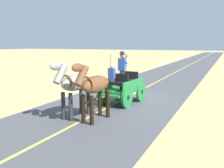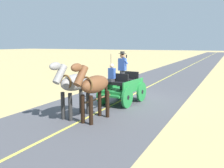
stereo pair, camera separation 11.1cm
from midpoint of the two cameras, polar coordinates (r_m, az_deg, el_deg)
ground_plane at (r=13.10m, az=2.90°, el=-3.48°), size 200.00×200.00×0.00m
road_surface at (r=13.10m, az=2.90°, el=-3.47°), size 5.95×160.00×0.01m
road_centre_stripe at (r=13.09m, az=2.90°, el=-3.44°), size 0.12×160.00×0.00m
horse_drawn_carriage at (r=12.12m, az=2.52°, el=-0.57°), size 1.62×4.52×2.50m
horse_near_side at (r=9.24m, az=-3.84°, el=-0.42°), size 0.71×2.14×2.21m
horse_off_side at (r=9.80m, az=-8.34°, el=0.05°), size 0.72×2.14×2.21m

